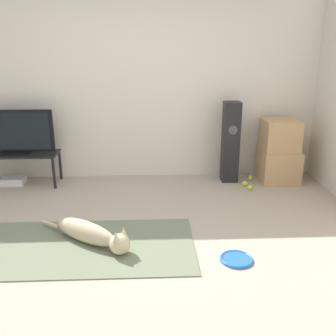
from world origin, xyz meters
The scene contains 14 objects.
ground_plane centered at (0.00, 0.00, 0.00)m, with size 12.00×12.00×0.00m, color #B2A38E.
wall_back centered at (0.00, 2.10, 1.27)m, with size 8.00×0.06×2.55m.
area_rug centered at (-0.25, 0.12, 0.01)m, with size 1.95×1.02×0.01m.
dog centered at (-0.20, 0.15, 0.11)m, with size 0.92×0.68×0.24m.
frisbee centered at (1.06, -0.17, 0.01)m, with size 0.28×0.28×0.03m.
cardboard_box_lower centered at (2.04, 1.76, 0.21)m, with size 0.49×0.47×0.43m.
cardboard_box_upper centered at (2.03, 1.77, 0.63)m, with size 0.44×0.43×0.40m.
floor_speaker centered at (1.39, 1.81, 0.53)m, with size 0.21×0.21×1.06m.
tv_stand centered at (-1.40, 1.79, 0.37)m, with size 1.09×0.41×0.42m.
tv centered at (-1.40, 1.79, 0.69)m, with size 1.03×0.20×0.56m.
tennis_ball_by_boxes centered at (1.56, 1.59, 0.03)m, with size 0.07×0.07×0.07m.
tennis_ball_near_speaker centered at (1.59, 1.44, 0.03)m, with size 0.07×0.07×0.07m.
tennis_ball_loose_on_carpet centered at (1.69, 1.80, 0.03)m, with size 0.07×0.07×0.07m.
game_console centered at (-1.46, 1.80, 0.04)m, with size 0.28×0.22×0.09m.
Camera 1 is at (0.35, -2.91, 1.73)m, focal length 40.00 mm.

